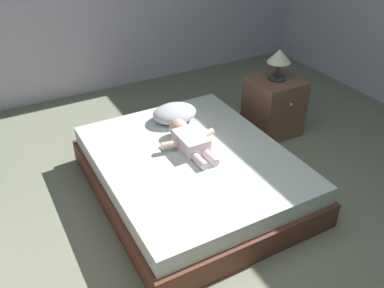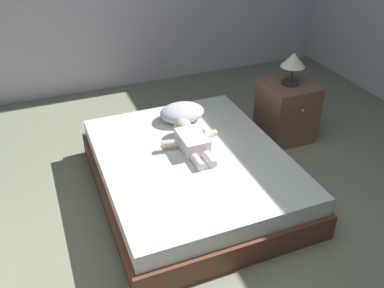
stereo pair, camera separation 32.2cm
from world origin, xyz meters
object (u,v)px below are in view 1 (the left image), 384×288
object	(u,v)px
baby	(189,139)
toothbrush	(201,132)
nightstand	(274,106)
bed	(192,173)
pillow	(175,113)
lamp	(279,58)

from	to	relation	value
baby	toothbrush	bearing A→B (deg)	34.88
toothbrush	nightstand	world-z (taller)	nightstand
toothbrush	bed	bearing A→B (deg)	-131.44
toothbrush	pillow	bearing A→B (deg)	107.05
pillow	baby	world-z (taller)	baby
pillow	nightstand	bearing A→B (deg)	-5.77
nightstand	baby	bearing A→B (deg)	-163.79
pillow	toothbrush	size ratio (longest dim) A/B	2.93
lamp	nightstand	bearing A→B (deg)	-90.00
baby	lamp	distance (m)	1.24
baby	lamp	size ratio (longest dim) A/B	2.01
nightstand	toothbrush	bearing A→B (deg)	-168.10
nightstand	lamp	distance (m)	0.50
pillow	nightstand	size ratio (longest dim) A/B	0.70
baby	nightstand	size ratio (longest dim) A/B	1.06
bed	baby	bearing A→B (deg)	73.89
nightstand	lamp	bearing A→B (deg)	90.00
baby	bed	bearing A→B (deg)	-106.11
baby	toothbrush	distance (m)	0.23
bed	pillow	size ratio (longest dim) A/B	4.46
bed	lamp	size ratio (longest dim) A/B	5.96
baby	toothbrush	size ratio (longest dim) A/B	4.40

